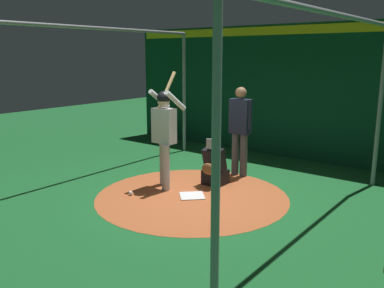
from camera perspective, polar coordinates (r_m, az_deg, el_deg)
ground_plane at (r=7.33m, az=-0.00°, el=-7.28°), size 25.36×25.36×0.00m
dirt_circle at (r=7.33m, az=-0.00°, el=-7.25°), size 3.40×3.40×0.01m
home_plate at (r=7.32m, az=-0.00°, el=-7.19°), size 0.59×0.59×0.01m
batter at (r=7.57m, az=-3.86°, el=2.04°), size 0.68×0.49×2.15m
catcher at (r=7.86m, az=3.12°, el=-3.15°), size 0.58×0.40×0.93m
umpire at (r=8.37m, az=6.71°, el=2.46°), size 0.23×0.49×1.83m
back_wall at (r=10.19m, az=13.33°, el=7.15°), size 0.23×9.36×3.16m
cage_frame at (r=6.91m, az=-0.00°, el=9.24°), size 5.40×4.76×3.00m
baseball_0 at (r=7.44m, az=-8.53°, el=-6.74°), size 0.07×0.07×0.07m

